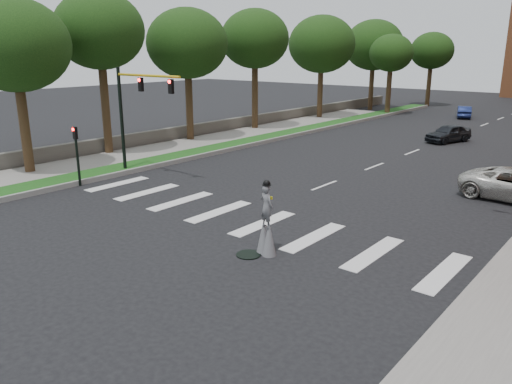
{
  "coord_description": "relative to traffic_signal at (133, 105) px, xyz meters",
  "views": [
    {
      "loc": [
        13.79,
        -14.74,
        7.13
      ],
      "look_at": [
        1.71,
        0.0,
        1.7
      ],
      "focal_mm": 35.0,
      "sensor_mm": 36.0,
      "label": 1
    }
  ],
  "objects": [
    {
      "name": "sidewalk_left",
      "position": [
        -4.72,
        7.0,
        -4.06
      ],
      "size": [
        4.0,
        60.0,
        0.18
      ],
      "primitive_type": "cube",
      "color": "gray",
      "rests_on": "ground"
    },
    {
      "name": "tree_3",
      "position": [
        -5.88,
        18.04,
        3.91
      ],
      "size": [
        6.11,
        6.11,
        10.71
      ],
      "color": "#372616",
      "rests_on": "ground"
    },
    {
      "name": "tree_1",
      "position": [
        -6.47,
        2.51,
        4.18
      ],
      "size": [
        6.0,
        6.0,
        10.94
      ],
      "color": "#372616",
      "rests_on": "ground"
    },
    {
      "name": "tree_4",
      "position": [
        -5.48,
        28.52,
        3.55
      ],
      "size": [
        6.95,
        6.95,
        10.69
      ],
      "color": "#372616",
      "rests_on": "ground"
    },
    {
      "name": "car_mid",
      "position": [
        6.46,
        39.04,
        -3.51
      ],
      "size": [
        2.55,
        4.13,
        1.28
      ],
      "primitive_type": "imported",
      "rotation": [
        0.0,
        0.0,
        3.47
      ],
      "color": "navy",
      "rests_on": "ground"
    },
    {
      "name": "grass_median",
      "position": [
        -1.72,
        17.0,
        -4.03
      ],
      "size": [
        2.0,
        60.0,
        0.25
      ],
      "primitive_type": "cube",
      "color": "#154513",
      "rests_on": "ground"
    },
    {
      "name": "tree_2",
      "position": [
        -6.07,
        10.0,
        3.44
      ],
      "size": [
        6.33,
        6.33,
        10.32
      ],
      "color": "#372616",
      "rests_on": "ground"
    },
    {
      "name": "traffic_signal",
      "position": [
        0.0,
        0.0,
        0.0
      ],
      "size": [
        5.3,
        0.23,
        6.2
      ],
      "color": "black",
      "rests_on": "ground"
    },
    {
      "name": "tree_7",
      "position": [
        -1.23,
        48.4,
        2.88
      ],
      "size": [
        5.49,
        5.49,
        9.42
      ],
      "color": "#372616",
      "rests_on": "ground"
    },
    {
      "name": "ground_plane",
      "position": [
        9.78,
        -3.0,
        -4.15
      ],
      "size": [
        160.0,
        160.0,
        0.0
      ],
      "primitive_type": "plane",
      "color": "black",
      "rests_on": "ground"
    },
    {
      "name": "tree_5",
      "position": [
        -5.13,
        39.71,
        3.55
      ],
      "size": [
        7.05,
        7.05,
        10.73
      ],
      "color": "#372616",
      "rests_on": "ground"
    },
    {
      "name": "median_curb",
      "position": [
        -0.67,
        17.0,
        -4.01
      ],
      "size": [
        0.2,
        60.0,
        0.28
      ],
      "primitive_type": "cube",
      "color": "gray",
      "rests_on": "ground"
    },
    {
      "name": "manhole",
      "position": [
        12.78,
        -5.0,
        -4.13
      ],
      "size": [
        0.9,
        0.9,
        0.04
      ],
      "primitive_type": "cylinder",
      "color": "black",
      "rests_on": "ground"
    },
    {
      "name": "secondary_signal",
      "position": [
        -0.52,
        -3.5,
        -2.2
      ],
      "size": [
        0.25,
        0.21,
        3.23
      ],
      "color": "black",
      "rests_on": "ground"
    },
    {
      "name": "stilt_performer",
      "position": [
        13.21,
        -4.5,
        -3.1
      ],
      "size": [
        0.83,
        0.59,
        2.78
      ],
      "rotation": [
        0.0,
        0.0,
        2.92
      ],
      "color": "#372616",
      "rests_on": "ground"
    },
    {
      "name": "stone_wall",
      "position": [
        -7.22,
        19.0,
        -3.6
      ],
      "size": [
        0.5,
        56.0,
        1.1
      ],
      "primitive_type": "cube",
      "color": "#524E46",
      "rests_on": "ground"
    },
    {
      "name": "tree_0",
      "position": [
        -5.22,
        -3.89,
        3.23
      ],
      "size": [
        6.14,
        6.14,
        10.03
      ],
      "color": "#372616",
      "rests_on": "ground"
    },
    {
      "name": "tree_6",
      "position": [
        -1.31,
        36.45,
        2.62
      ],
      "size": [
        4.85,
        4.85,
        8.9
      ],
      "color": "#372616",
      "rests_on": "ground"
    },
    {
      "name": "car_near",
      "position": [
        10.33,
        22.78,
        -3.44
      ],
      "size": [
        2.93,
        4.49,
        1.42
      ],
      "primitive_type": "imported",
      "rotation": [
        0.0,
        0.0,
        -0.33
      ],
      "color": "black",
      "rests_on": "ground"
    }
  ]
}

